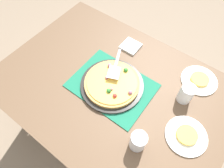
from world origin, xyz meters
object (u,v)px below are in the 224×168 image
plate_far_right (199,80)px  cup_corner (186,94)px  pizza_pan (112,85)px  pizza (112,83)px  plate_near_left (186,136)px  pizza_server (116,66)px  cup_near (138,141)px  napkin_stack (131,46)px  served_slice_left (187,135)px  served_slice_right (200,79)px

plate_far_right → cup_corner: cup_corner is taller
pizza_pan → pizza: 0.02m
plate_near_left → cup_corner: (0.11, -0.19, 0.06)m
plate_near_left → pizza_server: pizza_server is taller
plate_near_left → cup_near: 0.27m
napkin_stack → pizza: bearing=104.6°
pizza → plate_far_right: 0.54m
pizza_pan → cup_near: (-0.31, 0.21, 0.05)m
served_slice_left → served_slice_right: bearing=-76.5°
plate_far_right → served_slice_left: size_ratio=2.00×
pizza → cup_corner: 0.42m
plate_near_left → cup_near: (0.18, 0.19, 0.06)m
pizza_pan → plate_near_left: 0.49m
pizza → napkin_stack: pizza is taller
cup_corner → served_slice_right: bearing=-97.5°
plate_near_left → pizza_server: (0.53, -0.11, 0.07)m
pizza_pan → plate_far_right: bearing=-139.4°
pizza → cup_corner: size_ratio=2.75×
plate_near_left → napkin_stack: size_ratio=1.83×
served_slice_left → pizza_pan: bearing=-2.0°
cup_near → cup_corner: size_ratio=1.00×
pizza_pan → cup_near: bearing=146.4°
cup_near → pizza_server: bearing=-40.1°
served_slice_left → cup_near: bearing=46.4°
plate_near_left → pizza_server: size_ratio=0.97×
plate_far_right → served_slice_right: bearing=0.0°
plate_far_right → napkin_stack: bearing=2.2°
napkin_stack → pizza_server: bearing=100.6°
plate_far_right → cup_corner: size_ratio=1.83×
cup_near → cup_corner: 0.39m
pizza → served_slice_right: pizza is taller
served_slice_right → cup_near: 0.57m
served_slice_right → cup_corner: 0.18m
plate_far_right → cup_near: 0.57m
plate_far_right → napkin_stack: napkin_stack is taller
plate_near_left → napkin_stack: (0.58, -0.35, 0.00)m
cup_near → served_slice_right: bearing=-99.6°
pizza_pan → pizza_server: bearing=-65.9°
served_slice_right → napkin_stack: size_ratio=0.92×
pizza → plate_far_right: pizza is taller
served_slice_left → served_slice_right: same height
served_slice_right → plate_far_right: bearing=180.0°
pizza → cup_near: cup_near is taller
pizza → plate_near_left: pizza is taller
pizza_pan → plate_near_left: pizza_pan is taller
pizza → cup_near: (-0.31, 0.21, 0.03)m
plate_far_right → napkin_stack: 0.49m
served_slice_left → napkin_stack: (0.58, -0.35, -0.01)m
cup_corner → served_slice_left: bearing=119.8°
cup_corner → plate_far_right: bearing=-97.5°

